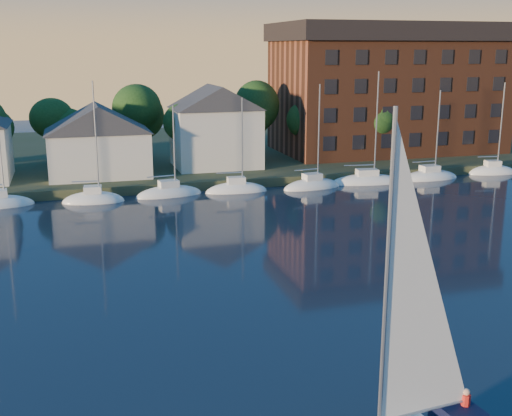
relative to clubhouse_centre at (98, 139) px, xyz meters
name	(u,v)px	position (x,y,z in m)	size (l,w,h in m)	color
shoreline_land	(137,157)	(6.00, 18.00, -5.13)	(160.00, 50.00, 2.00)	#384025
wooden_dock	(160,190)	(6.00, -5.00, -5.13)	(120.00, 3.00, 1.00)	brown
clubhouse_centre	(98,139)	(0.00, 0.00, 0.00)	(11.55, 8.40, 8.08)	silver
clubhouse_east	(216,125)	(14.00, 2.00, 0.87)	(10.50, 8.40, 9.80)	silver
condo_block	(388,87)	(40.00, 7.95, 4.66)	(31.00, 17.00, 17.40)	brown
tree_line	(161,114)	(8.00, 6.00, 2.04)	(93.40, 5.40, 8.90)	#39241A
moored_fleet	(201,192)	(10.00, -8.00, -5.03)	(95.50, 2.40, 12.05)	white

